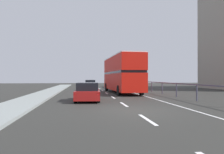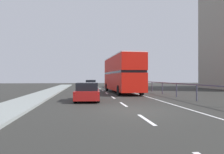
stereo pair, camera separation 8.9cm
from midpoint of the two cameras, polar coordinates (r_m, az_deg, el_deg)
The scene contains 7 objects.
ground_plane at distance 11.64m, azimuth 5.48°, elevation -8.88°, with size 74.01×120.00×0.10m, color #2A2A27.
near_sidewalk_kerb at distance 11.99m, azimuth -26.62°, elevation -8.02°, with size 2.44×80.00×0.14m, color gray.
lane_paint_markings at distance 20.26m, azimuth 5.46°, elevation -5.03°, with size 3.25×46.00×0.01m.
bridge_side_railing at distance 21.85m, azimuth 14.80°, elevation -2.09°, with size 0.10×42.00×1.24m.
double_decker_bus_red at distance 24.77m, azimuth 2.71°, elevation 0.98°, with size 2.93×10.86×4.13m.
hatchback_car_near at distance 16.15m, azimuth -6.34°, elevation -3.96°, with size 1.91×4.11×1.35m.
sedan_car_ahead at distance 34.95m, azimuth -5.55°, elevation -1.93°, with size 1.85×4.63×1.37m.
Camera 2 is at (-2.52, -11.23, 1.70)m, focal length 34.87 mm.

